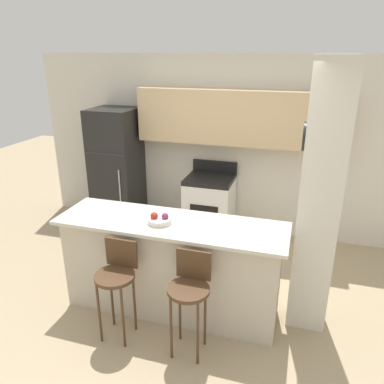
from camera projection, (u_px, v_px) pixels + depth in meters
name	position (u px, v px, depth m)	size (l,w,h in m)	color
ground_plane	(172.00, 307.00, 4.00)	(14.00, 14.00, 0.00)	tan
wall_back	(226.00, 134.00, 5.25)	(5.60, 0.38, 2.55)	silver
pillar_right	(319.00, 203.00, 3.38)	(0.38, 0.32, 2.55)	silver
counter_bar	(171.00, 266.00, 3.82)	(2.28, 0.67, 1.01)	beige
refrigerator	(117.00, 169.00, 5.62)	(0.64, 0.67, 1.81)	black
stove_range	(209.00, 207.00, 5.41)	(0.66, 0.62, 1.07)	white
bar_stool_left	(117.00, 276.00, 3.43)	(0.37, 0.37, 0.96)	#4C331E
bar_stool_right	(190.00, 289.00, 3.24)	(0.37, 0.37, 0.96)	#4C331E
fruit_bowl	(160.00, 220.00, 3.61)	(0.23, 0.23, 0.11)	silver
trash_bin	(146.00, 223.00, 5.52)	(0.28, 0.28, 0.38)	#59595B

